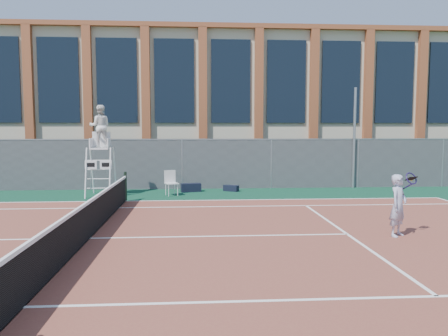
{
  "coord_description": "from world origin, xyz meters",
  "views": [
    {
      "loc": [
        2.58,
        -10.59,
        2.68
      ],
      "look_at": [
        3.48,
        3.0,
        1.46
      ],
      "focal_mm": 35.0,
      "sensor_mm": 36.0,
      "label": 1
    }
  ],
  "objects": [
    {
      "name": "ground",
      "position": [
        0.0,
        0.0,
        0.0
      ],
      "size": [
        120.0,
        120.0,
        0.0
      ],
      "primitive_type": "plane",
      "color": "#233814"
    },
    {
      "name": "apron",
      "position": [
        0.0,
        1.0,
        0.01
      ],
      "size": [
        36.0,
        20.0,
        0.01
      ],
      "primitive_type": "cube",
      "color": "#0C3521",
      "rests_on": "ground"
    },
    {
      "name": "tennis_court",
      "position": [
        0.0,
        0.0,
        0.02
      ],
      "size": [
        23.77,
        10.97,
        0.02
      ],
      "primitive_type": "cube",
      "color": "brown",
      "rests_on": "apron"
    },
    {
      "name": "tennis_net",
      "position": [
        0.0,
        0.0,
        0.54
      ],
      "size": [
        0.1,
        11.3,
        1.1
      ],
      "color": "black",
      "rests_on": "ground"
    },
    {
      "name": "fence",
      "position": [
        0.0,
        8.8,
        1.1
      ],
      "size": [
        40.0,
        0.06,
        2.2
      ],
      "primitive_type": null,
      "color": "#595E60",
      "rests_on": "ground"
    },
    {
      "name": "hedge",
      "position": [
        0.0,
        10.0,
        1.1
      ],
      "size": [
        40.0,
        1.4,
        2.2
      ],
      "primitive_type": "cube",
      "color": "black",
      "rests_on": "ground"
    },
    {
      "name": "building",
      "position": [
        0.0,
        17.95,
        4.15
      ],
      "size": [
        45.0,
        10.6,
        8.22
      ],
      "color": "beige",
      "rests_on": "ground"
    },
    {
      "name": "steel_pole",
      "position": [
        9.75,
        8.7,
        2.26
      ],
      "size": [
        0.12,
        0.12,
        4.52
      ],
      "primitive_type": "cylinder",
      "color": "#9EA0A5",
      "rests_on": "ground"
    },
    {
      "name": "umpire_chair",
      "position": [
        -1.18,
        7.05,
        2.68
      ],
      "size": [
        1.02,
        1.57,
        3.66
      ],
      "color": "white",
      "rests_on": "ground"
    },
    {
      "name": "plastic_chair",
      "position": [
        1.59,
        6.97,
        0.6
      ],
      "size": [
        0.6,
        0.6,
        1.0
      ],
      "color": "silver",
      "rests_on": "apron"
    },
    {
      "name": "sports_bag_near",
      "position": [
        2.39,
        7.89,
        0.19
      ],
      "size": [
        0.89,
        0.5,
        0.36
      ],
      "primitive_type": "cube",
      "rotation": [
        0.0,
        0.0,
        0.21
      ],
      "color": "black",
      "rests_on": "apron"
    },
    {
      "name": "sports_bag_far",
      "position": [
        4.11,
        7.94,
        0.14
      ],
      "size": [
        0.69,
        0.56,
        0.26
      ],
      "primitive_type": "cube",
      "rotation": [
        0.0,
        0.0,
        -0.53
      ],
      "color": "black",
      "rests_on": "apron"
    },
    {
      "name": "tennis_player",
      "position": [
        7.58,
        -0.27,
        0.81
      ],
      "size": [
        0.93,
        0.74,
        1.56
      ],
      "color": "#ABB1CE",
      "rests_on": "tennis_court"
    }
  ]
}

